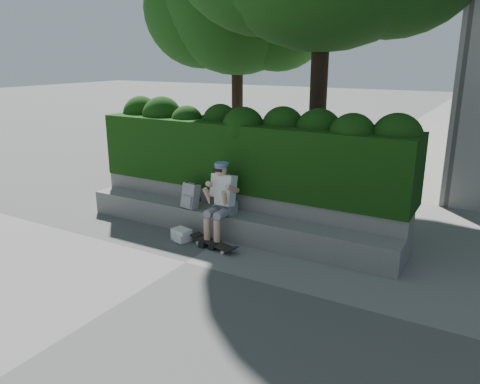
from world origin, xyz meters
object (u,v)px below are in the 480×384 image
Objects in this scene: skateboard at (214,243)px; backpack_ground at (182,235)px; person at (221,199)px; backpack_plaid at (191,196)px.

backpack_ground is at bearing -165.70° from skateboard.
person is 4.32× the size of backpack_ground.
person is at bearing 44.09° from backpack_ground.
backpack_plaid is 1.41× the size of backpack_ground.
person reaches higher than backpack_ground.
backpack_plaid is 0.73m from backpack_ground.
person is at bearing 4.65° from backpack_plaid.
person is 0.77m from skateboard.
backpack_ground is at bearing -65.02° from backpack_plaid.
skateboard is (0.07, -0.36, -0.68)m from person.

